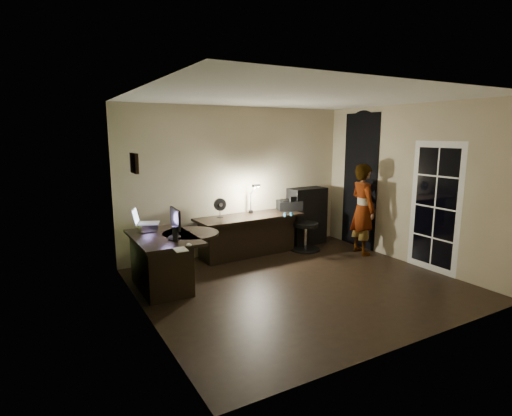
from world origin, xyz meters
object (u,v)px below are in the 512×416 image
desk_left (164,262)px  person (363,209)px  cabinet (307,216)px  office_chair (306,224)px  desk_right (249,236)px  monitor (174,227)px

desk_left → person: (3.71, -0.13, 0.45)m
cabinet → office_chair: cabinet is taller
cabinet → office_chair: size_ratio=1.12×
office_chair → person: bearing=-44.3°
desk_right → office_chair: size_ratio=1.94×
office_chair → person: person is taller
desk_left → cabinet: (3.23, 0.93, 0.18)m
office_chair → person: (0.78, -0.69, 0.33)m
desk_right → cabinet: 1.43m
desk_right → person: bearing=-28.5°
desk_left → desk_right: bearing=23.0°
desk_left → monitor: size_ratio=3.01×
desk_left → cabinet: 3.36m
desk_right → person: 2.15m
desk_left → person: 3.74m
cabinet → monitor: 3.34m
desk_left → desk_right: desk_left is taller
desk_right → office_chair: bearing=-14.3°
desk_left → person: bearing=-2.1°
monitor → office_chair: size_ratio=0.44×
desk_left → desk_right: (1.82, 0.78, -0.01)m
desk_right → cabinet: size_ratio=1.74×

